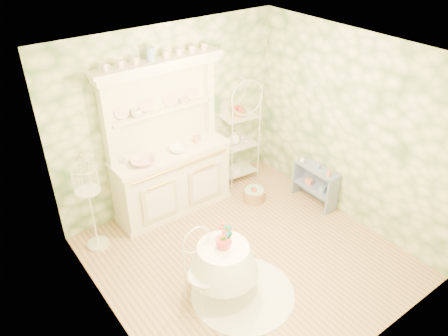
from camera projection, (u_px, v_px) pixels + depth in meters
floor at (246, 257)px, 5.80m from camera, size 3.60×3.60×0.00m
ceiling at (254, 58)px, 4.38m from camera, size 3.60×3.60×0.00m
wall_left at (104, 231)px, 4.17m from camera, size 3.60×3.60×0.00m
wall_right at (351, 130)px, 6.00m from camera, size 3.60×3.60×0.00m
wall_back at (171, 118)px, 6.31m from camera, size 3.60×3.60×0.00m
wall_front at (379, 259)px, 3.86m from camera, size 3.60×3.60×0.00m
kitchen_dresser at (169, 142)px, 6.13m from camera, size 1.87×0.61×2.29m
bakers_rack at (238, 131)px, 7.00m from camera, size 0.59×0.45×1.77m
side_shelf at (315, 185)px, 6.72m from camera, size 0.28×0.70×0.59m
round_table at (223, 270)px, 5.11m from camera, size 0.71×0.71×0.71m
cafe_chair at (205, 272)px, 4.89m from camera, size 0.46×0.46×1.00m
birdcage_stand at (91, 205)px, 5.65m from camera, size 0.33×0.33×1.36m
floor_basket at (254, 194)px, 6.85m from camera, size 0.39×0.39×0.21m
lace_rug at (243, 293)px, 5.26m from camera, size 1.44×1.44×0.01m
bowl_floral at (143, 163)px, 5.89m from camera, size 0.42×0.42×0.08m
bowl_white at (178, 151)px, 6.18m from camera, size 0.32×0.32×0.08m
cup_left at (137, 115)px, 5.81m from camera, size 0.16×0.16×0.11m
cup_right at (183, 102)px, 6.16m from camera, size 0.12×0.12×0.09m
potted_geranium at (227, 238)px, 4.85m from camera, size 0.17×0.13×0.30m
bottle_amber at (329, 172)px, 6.32m from camera, size 0.06×0.06×0.16m
bottle_blue at (319, 166)px, 6.52m from camera, size 0.05×0.05×0.10m
bottle_glass at (302, 161)px, 6.67m from camera, size 0.09×0.09×0.10m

